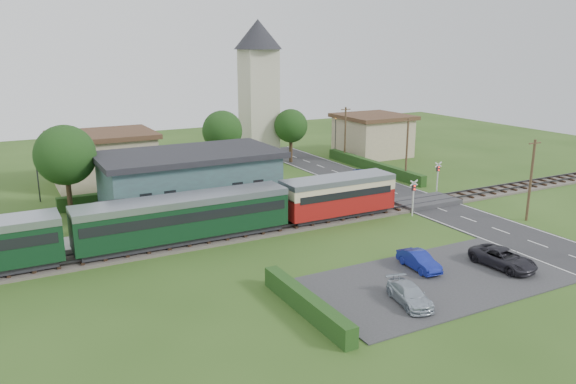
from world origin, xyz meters
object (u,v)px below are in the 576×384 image
car_park_blue (419,261)px  car_park_dark (503,258)px  train (142,223)px  car_park_silver (409,294)px  house_east (373,135)px  pedestrian_far (150,221)px  church_tower (259,80)px  house_west (103,157)px  crossing_signal_near (414,193)px  station_building (190,180)px  equipment_hut (113,220)px  car_on_road (363,174)px  pedestrian_near (301,201)px  crossing_signal_far (438,173)px

car_park_blue → car_park_dark: car_park_dark is taller
train → car_park_silver: train is taller
house_east → pedestrian_far: size_ratio=5.98×
church_tower → house_west: 21.55m
house_west → car_park_dark: 42.09m
church_tower → crossing_signal_near: (1.40, -28.41, -8.08)m
station_building → house_east: (30.00, 13.01, 0.10)m
station_building → pedestrian_far: station_building is taller
house_east → crossing_signal_near: 27.95m
equipment_hut → pedestrian_far: equipment_hut is taller
church_tower → car_on_road: bearing=-70.0°
pedestrian_near → house_west: bearing=-39.0°
train → house_east: bearing=31.0°
church_tower → house_east: (15.00, -4.00, -7.43)m
house_east → pedestrian_far: bearing=-152.1°
car_park_dark → station_building: bearing=116.7°
car_park_dark → pedestrian_near: 18.09m
crossing_signal_near → car_park_silver: size_ratio=0.86×
car_park_silver → car_park_dark: bearing=20.2°
crossing_signal_far → pedestrian_near: crossing_signal_far is taller
car_park_silver → car_park_dark: car_park_dark is taller
house_west → car_park_blue: bearing=-68.6°
train → crossing_signal_far: bearing=4.5°
equipment_hut → pedestrian_far: bearing=3.4°
car_park_blue → house_west: bearing=115.9°
crossing_signal_far → pedestrian_far: crossing_signal_far is taller
house_east → train: bearing=-149.0°
car_park_silver → pedestrian_far: size_ratio=2.59×
train → pedestrian_far: size_ratio=29.36×
car_park_blue → crossing_signal_near: bearing=56.2°
train → car_on_road: (27.14, 10.81, -1.52)m
car_park_blue → station_building: bearing=117.0°
church_tower → house_east: 17.21m
station_building → church_tower: 23.89m
train → car_park_silver: (11.43, -15.83, -1.55)m
equipment_hut → crossing_signal_far: crossing_signal_far is taller
equipment_hut → station_building: size_ratio=0.16×
car_park_dark → train: bearing=140.8°
station_building → car_on_road: size_ratio=4.46×
crossing_signal_near → pedestrian_far: 22.41m
equipment_hut → church_tower: size_ratio=0.14×
house_east → crossing_signal_near: house_east is taller
church_tower → car_park_blue: size_ratio=4.90×
crossing_signal_near → car_park_silver: crossing_signal_near is taller
church_tower → crossing_signal_near: size_ratio=5.37×
equipment_hut → crossing_signal_near: (24.40, -5.61, 0.39)m
church_tower → pedestrian_near: bearing=-106.6°
pedestrian_near → crossing_signal_far: bearing=-162.2°
station_building → train: 11.18m
crossing_signal_far → car_park_blue: size_ratio=0.91×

